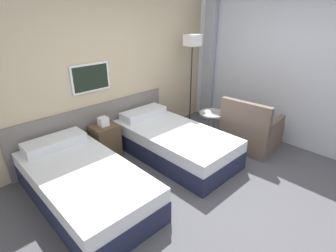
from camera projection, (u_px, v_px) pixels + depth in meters
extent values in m
plane|color=#47474C|center=(220.00, 195.00, 3.48)|extent=(16.00, 16.00, 0.00)
cube|color=#C6B28E|center=(117.00, 68.00, 4.38)|extent=(10.00, 0.06, 2.70)
cube|color=slate|center=(97.00, 128.00, 4.41)|extent=(2.80, 0.04, 0.83)
cube|color=white|center=(91.00, 78.00, 4.05)|extent=(0.64, 0.03, 0.44)
cube|color=black|center=(91.00, 78.00, 4.04)|extent=(0.58, 0.01, 0.38)
cube|color=white|center=(314.00, 71.00, 4.18)|extent=(0.06, 4.70, 2.70)
cube|color=#B2B7C1|center=(312.00, 73.00, 4.17)|extent=(0.03, 4.32, 2.64)
cube|color=#8E939E|center=(209.00, 58.00, 5.42)|extent=(0.10, 0.24, 2.64)
cube|color=#1E233D|center=(86.00, 191.00, 3.32)|extent=(1.03, 2.05, 0.29)
cube|color=silver|center=(83.00, 175.00, 3.22)|extent=(1.02, 2.03, 0.18)
cube|color=silver|center=(55.00, 142.00, 3.68)|extent=(0.83, 0.34, 0.13)
cube|color=#1E233D|center=(175.00, 148.00, 4.34)|extent=(1.03, 2.05, 0.29)
cube|color=silver|center=(175.00, 135.00, 4.24)|extent=(1.02, 2.03, 0.18)
cube|color=silver|center=(143.00, 113.00, 4.69)|extent=(0.83, 0.34, 0.13)
cube|color=brown|center=(105.00, 141.00, 4.31)|extent=(0.40, 0.37, 0.54)
cube|color=white|center=(103.00, 122.00, 4.17)|extent=(0.14, 0.14, 0.14)
cylinder|color=black|center=(189.00, 125.00, 5.52)|extent=(0.24, 0.24, 0.02)
cylinder|color=black|center=(191.00, 88.00, 5.19)|extent=(0.02, 0.02, 1.60)
cube|color=white|center=(193.00, 40.00, 4.81)|extent=(0.25, 0.25, 0.20)
cylinder|color=gray|center=(210.00, 141.00, 4.86)|extent=(0.29, 0.29, 0.01)
cylinder|color=gray|center=(211.00, 127.00, 4.75)|extent=(0.05, 0.05, 0.54)
cylinder|color=gray|center=(212.00, 113.00, 4.63)|extent=(0.44, 0.44, 0.02)
cube|color=brown|center=(251.00, 135.00, 4.63)|extent=(0.85, 0.91, 0.42)
cube|color=brown|center=(245.00, 117.00, 4.21)|extent=(0.17, 0.86, 0.49)
cube|color=brown|center=(275.00, 125.00, 4.28)|extent=(0.67, 0.14, 0.18)
cube|color=brown|center=(233.00, 114.00, 4.74)|extent=(0.67, 0.14, 0.18)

